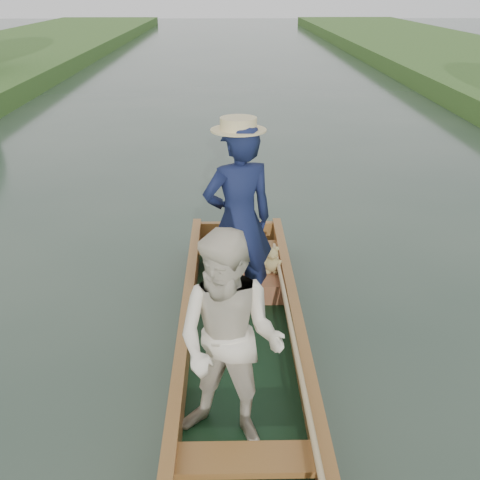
{
  "coord_description": "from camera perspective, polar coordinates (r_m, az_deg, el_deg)",
  "views": [
    {
      "loc": [
        -0.11,
        -4.7,
        3.21
      ],
      "look_at": [
        0.0,
        0.6,
        0.95
      ],
      "focal_mm": 45.0,
      "sensor_mm": 36.0,
      "label": 1
    }
  ],
  "objects": [
    {
      "name": "ground",
      "position": [
        5.69,
        0.13,
        -11.23
      ],
      "size": [
        120.0,
        120.0,
        0.0
      ],
      "primitive_type": "plane",
      "color": "#283D30",
      "rests_on": "ground"
    },
    {
      "name": "trees_far",
      "position": [
        14.02,
        -1.22,
        19.72
      ],
      "size": [
        22.24,
        15.46,
        4.33
      ],
      "color": "#47331E",
      "rests_on": "ground"
    },
    {
      "name": "punt",
      "position": [
        5.28,
        -0.15,
        -5.68
      ],
      "size": [
        1.16,
        5.16,
        2.07
      ],
      "color": "black",
      "rests_on": "ground"
    }
  ]
}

